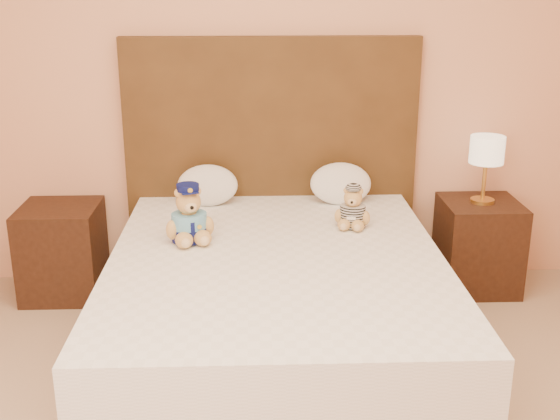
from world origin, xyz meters
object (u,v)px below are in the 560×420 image
Objects in this scene: nightstand_left at (62,251)px; teddy_prisoner at (353,207)px; lamp at (487,153)px; pillow_left at (208,183)px; nightstand_right at (478,245)px; bed at (277,307)px; teddy_police at (189,213)px; pillow_right at (341,182)px.

nightstand_left is 2.47× the size of teddy_prisoner.
lamp is 1.64m from pillow_left.
teddy_prisoner is at bearing -154.08° from nightstand_right.
teddy_prisoner is (0.42, 0.40, 0.39)m from bed.
teddy_police reaches higher than pillow_right.
pillow_left is at bearing 178.94° from nightstand_right.
nightstand_right is at bearing 0.00° from nightstand_left.
pillow_left is (-0.80, 0.43, 0.01)m from teddy_prisoner.
pillow_left is (-1.63, 0.03, -0.17)m from lamp.
teddy_police is 1.04m from pillow_right.
nightstand_left is 1.38× the size of lamp.
pillow_left reaches higher than nightstand_left.
teddy_police reaches higher than teddy_prisoner.
nightstand_right is at bearing -1.06° from pillow_left.
teddy_prisoner is 0.63× the size of pillow_left.
bed is 3.64× the size of nightstand_right.
bed is 6.73× the size of teddy_police.
pillow_right is at bearing 177.97° from nightstand_right.
bed is at bearing -65.52° from pillow_left.
bed is 8.97× the size of teddy_prisoner.
teddy_police reaches higher than bed.
bed and nightstand_right have the same top height.
pillow_right is at bearing 177.97° from lamp.
teddy_police is at bearing -160.74° from nightstand_right.
lamp is 1.79m from teddy_police.
pillow_right reaches higher than pillow_left.
lamp is at bearing 39.93° from teddy_prisoner.
teddy_police is at bearing -143.58° from pillow_right.
nightstand_right is 1.53× the size of pillow_right.
pillow_right reaches higher than teddy_prisoner.
lamp is (2.50, 0.00, 0.57)m from nightstand_left.
teddy_prisoner is 0.43m from pillow_right.
pillow_right is at bearing 63.98° from bed.
nightstand_right is (2.50, 0.00, 0.00)m from nightstand_left.
pillow_right reaches higher than nightstand_right.
pillow_left is at bearing 67.44° from teddy_police.
bed is 0.69m from teddy_prisoner.
teddy_police reaches higher than nightstand_right.
teddy_police reaches higher than pillow_left.
nightstand_left is at bearing 126.76° from teddy_police.
pillow_left is at bearing 114.48° from bed.
nightstand_left is 1.70m from pillow_right.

